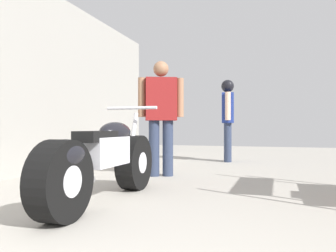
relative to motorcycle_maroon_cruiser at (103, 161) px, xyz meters
name	(u,v)px	position (x,y,z in m)	size (l,w,h in m)	color
ground_plane	(210,184)	(0.75, 1.44, -0.40)	(18.06, 18.06, 0.00)	#A8A399
garage_partition_left	(31,78)	(-2.05, 1.44, 1.10)	(0.08, 8.28, 3.00)	#A3A099
motorcycle_maroon_cruiser	(103,161)	(0.00, 0.00, 0.00)	(0.61, 2.07, 0.97)	black
mechanic_in_blue	(161,111)	(-0.08, 1.89, 0.57)	(0.67, 0.41, 1.72)	#2D3851
mechanic_with_helmet	(228,113)	(0.56, 4.36, 0.64)	(0.31, 0.69, 1.75)	#2D3851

